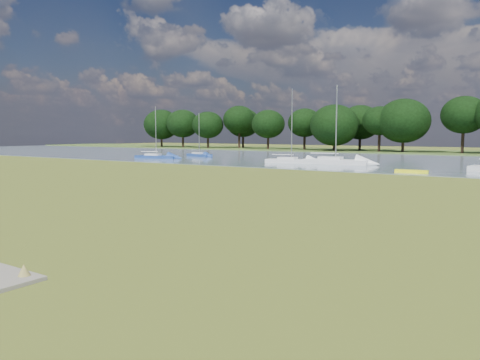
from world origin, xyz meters
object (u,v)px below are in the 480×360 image
Objects in this scene: kayak at (411,171)px; sailboat_0 at (291,160)px; sailboat_3 at (199,154)px; sailboat_5 at (335,160)px; sailboat_6 at (156,156)px.

kayak is 16.65m from sailboat_0.
sailboat_3 reaches higher than kayak.
kayak is 35.79m from sailboat_3.
sailboat_3 is (-18.38, 5.49, -0.02)m from sailboat_0.
kayak is at bearing -4.07° from sailboat_3.
sailboat_0 is at bearing -178.08° from sailboat_5.
kayak is 0.32× the size of sailboat_0.
sailboat_3 is 0.73× the size of sailboat_5.
sailboat_5 is 25.61m from sailboat_6.
sailboat_0 is 19.18m from sailboat_3.
kayak is at bearing -41.59° from sailboat_5.
sailboat_3 is 7.50m from sailboat_6.
sailboat_0 is 1.34× the size of sailboat_3.
sailboat_5 is at bearing 1.37° from sailboat_0.
sailboat_0 is at bearing -1.47° from sailboat_3.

